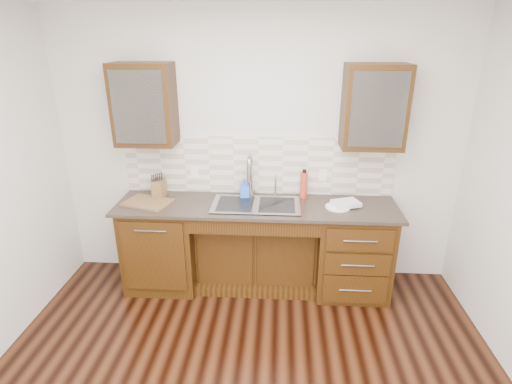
# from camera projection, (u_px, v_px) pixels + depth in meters

# --- Properties ---
(wall_back) EXTENTS (4.00, 0.10, 2.70)m
(wall_back) POSITION_uv_depth(u_px,v_px,m) (259.00, 150.00, 4.01)
(wall_back) COLOR silver
(wall_back) RESTS_ON ground
(base_cabinet_left) EXTENTS (0.70, 0.62, 0.88)m
(base_cabinet_left) POSITION_uv_depth(u_px,v_px,m) (163.00, 244.00, 4.07)
(base_cabinet_left) COLOR #593014
(base_cabinet_left) RESTS_ON ground
(base_cabinet_center) EXTENTS (1.20, 0.44, 0.70)m
(base_cabinet_center) POSITION_uv_depth(u_px,v_px,m) (257.00, 250.00, 4.13)
(base_cabinet_center) COLOR #593014
(base_cabinet_center) RESTS_ON ground
(base_cabinet_right) EXTENTS (0.70, 0.62, 0.88)m
(base_cabinet_right) POSITION_uv_depth(u_px,v_px,m) (352.00, 250.00, 3.96)
(base_cabinet_right) COLOR #593014
(base_cabinet_right) RESTS_ON ground
(countertop) EXTENTS (2.70, 0.65, 0.03)m
(countertop) POSITION_uv_depth(u_px,v_px,m) (256.00, 206.00, 3.83)
(countertop) COLOR #84705B
(countertop) RESTS_ON base_cabinet_left
(backsplash) EXTENTS (2.70, 0.02, 0.59)m
(backsplash) POSITION_uv_depth(u_px,v_px,m) (258.00, 165.00, 4.01)
(backsplash) COLOR beige
(backsplash) RESTS_ON wall_back
(sink) EXTENTS (0.84, 0.46, 0.19)m
(sink) POSITION_uv_depth(u_px,v_px,m) (256.00, 213.00, 3.84)
(sink) COLOR #9E9EA5
(sink) RESTS_ON countertop
(faucet) EXTENTS (0.04, 0.04, 0.40)m
(faucet) POSITION_uv_depth(u_px,v_px,m) (251.00, 177.00, 3.96)
(faucet) COLOR #999993
(faucet) RESTS_ON countertop
(filter_tap) EXTENTS (0.02, 0.02, 0.24)m
(filter_tap) POSITION_uv_depth(u_px,v_px,m) (276.00, 185.00, 3.98)
(filter_tap) COLOR #999993
(filter_tap) RESTS_ON countertop
(upper_cabinet_left) EXTENTS (0.55, 0.34, 0.75)m
(upper_cabinet_left) POSITION_uv_depth(u_px,v_px,m) (144.00, 105.00, 3.70)
(upper_cabinet_left) COLOR #593014
(upper_cabinet_left) RESTS_ON wall_back
(upper_cabinet_right) EXTENTS (0.55, 0.34, 0.75)m
(upper_cabinet_right) POSITION_uv_depth(u_px,v_px,m) (374.00, 107.00, 3.57)
(upper_cabinet_right) COLOR #593014
(upper_cabinet_right) RESTS_ON wall_back
(outlet_left) EXTENTS (0.08, 0.01, 0.12)m
(outlet_left) POSITION_uv_depth(u_px,v_px,m) (195.00, 172.00, 4.07)
(outlet_left) COLOR white
(outlet_left) RESTS_ON backsplash
(outlet_right) EXTENTS (0.08, 0.01, 0.12)m
(outlet_right) POSITION_uv_depth(u_px,v_px,m) (323.00, 175.00, 3.99)
(outlet_right) COLOR white
(outlet_right) RESTS_ON backsplash
(soap_bottle) EXTENTS (0.10, 0.11, 0.20)m
(soap_bottle) POSITION_uv_depth(u_px,v_px,m) (245.00, 188.00, 3.96)
(soap_bottle) COLOR blue
(soap_bottle) RESTS_ON countertop
(water_bottle) EXTENTS (0.08, 0.08, 0.26)m
(water_bottle) POSITION_uv_depth(u_px,v_px,m) (304.00, 185.00, 3.95)
(water_bottle) COLOR #C03825
(water_bottle) RESTS_ON countertop
(plate) EXTENTS (0.24, 0.24, 0.01)m
(plate) POSITION_uv_depth(u_px,v_px,m) (338.00, 207.00, 3.76)
(plate) COLOR white
(plate) RESTS_ON countertop
(dish_towel) EXTENTS (0.29, 0.25, 0.04)m
(dish_towel) POSITION_uv_depth(u_px,v_px,m) (346.00, 203.00, 3.77)
(dish_towel) COLOR silver
(dish_towel) RESTS_ON plate
(knife_block) EXTENTS (0.12, 0.17, 0.18)m
(knife_block) POSITION_uv_depth(u_px,v_px,m) (159.00, 188.00, 3.98)
(knife_block) COLOR brown
(knife_block) RESTS_ON countertop
(cutting_board) EXTENTS (0.50, 0.41, 0.02)m
(cutting_board) POSITION_uv_depth(u_px,v_px,m) (148.00, 202.00, 3.85)
(cutting_board) COLOR #9B5B2F
(cutting_board) RESTS_ON countertop
(cup_left_a) EXTENTS (0.15, 0.15, 0.11)m
(cup_left_a) POSITION_uv_depth(u_px,v_px,m) (139.00, 110.00, 3.72)
(cup_left_a) COLOR white
(cup_left_a) RESTS_ON upper_cabinet_left
(cup_left_b) EXTENTS (0.10, 0.10, 0.09)m
(cup_left_b) POSITION_uv_depth(u_px,v_px,m) (160.00, 110.00, 3.71)
(cup_left_b) COLOR white
(cup_left_b) RESTS_ON upper_cabinet_left
(cup_right_a) EXTENTS (0.15, 0.15, 0.10)m
(cup_right_a) POSITION_uv_depth(u_px,v_px,m) (365.00, 112.00, 3.59)
(cup_right_a) COLOR white
(cup_right_a) RESTS_ON upper_cabinet_right
(cup_right_b) EXTENTS (0.13, 0.13, 0.09)m
(cup_right_b) POSITION_uv_depth(u_px,v_px,m) (383.00, 113.00, 3.59)
(cup_right_b) COLOR white
(cup_right_b) RESTS_ON upper_cabinet_right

